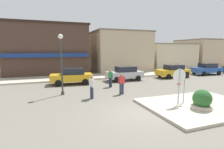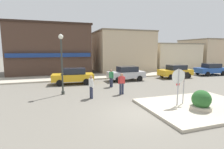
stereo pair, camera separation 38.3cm
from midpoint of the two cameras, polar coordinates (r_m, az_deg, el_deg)
ground_plane at (r=9.68m, az=9.11°, el=-12.38°), size 160.00×160.00×0.00m
sidewalk_corner at (r=11.72m, az=25.75°, el=-9.05°), size 6.40×4.80×0.15m
kerb_far at (r=21.69m, az=-7.87°, el=-0.70°), size 80.00×4.00×0.15m
stop_sign at (r=10.76m, az=20.09°, el=-2.31°), size 0.82×0.11×2.30m
one_way_sign at (r=11.31m, az=21.63°, el=-2.86°), size 0.60×0.08×2.10m
planter at (r=10.77m, az=26.39°, el=-7.88°), size 1.10×1.10×1.23m
lamp_post at (r=13.43m, az=-17.04°, el=6.00°), size 0.36×0.36×4.54m
parked_car_nearest at (r=17.62m, az=-13.57°, el=-0.47°), size 4.13×2.13×1.56m
parked_car_second at (r=19.16m, az=3.62°, el=0.42°), size 4.03×1.93×1.56m
parked_car_third at (r=22.40m, az=18.84°, el=1.11°), size 4.00×1.88×1.56m
parked_car_fourth at (r=26.80m, az=28.21°, el=1.67°), size 4.07×2.01×1.56m
pedestrian_crossing_near at (r=12.17m, az=-7.55°, el=-3.83°), size 0.28×0.56×1.61m
pedestrian_crossing_far at (r=15.78m, az=-1.20°, el=-1.02°), size 0.36×0.53×1.61m
pedestrian_kerb_side at (r=13.25m, az=2.33°, el=-2.79°), size 0.56×0.26×1.61m
building_corner_shop at (r=27.22m, az=-20.64°, el=7.67°), size 10.70×9.01×6.80m
building_storefront_left_near at (r=28.11m, az=2.09°, el=7.53°), size 8.55×7.25×6.16m
building_storefront_left_mid at (r=32.46m, az=17.75°, el=5.69°), size 8.56×5.25×4.43m
building_storefront_right_near at (r=39.20m, az=26.58°, el=6.23°), size 7.08×7.89×5.32m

